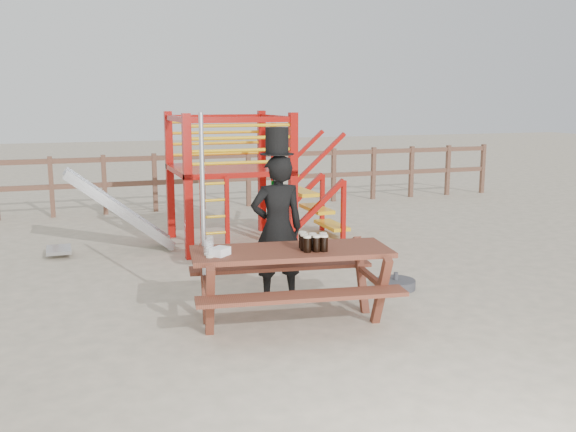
# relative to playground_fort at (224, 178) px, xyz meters

# --- Properties ---
(ground) EXTENTS (60.00, 60.00, 0.00)m
(ground) POSITION_rel_playground_fort_xyz_m (-0.12, -3.58, -1.07)
(ground) COLOR #C5B399
(ground) RESTS_ON ground
(back_fence) EXTENTS (15.09, 0.09, 1.20)m
(back_fence) POSITION_rel_playground_fort_xyz_m (-0.12, 3.42, -0.34)
(back_fence) COLOR brown
(back_fence) RESTS_ON ground
(playground_fort) EXTENTS (4.71, 1.84, 2.10)m
(playground_fort) POSITION_rel_playground_fort_xyz_m (0.00, 0.00, 0.00)
(playground_fort) COLOR #AB100B
(playground_fort) RESTS_ON ground
(picnic_table) EXTENTS (2.21, 1.67, 0.79)m
(picnic_table) POSITION_rel_playground_fort_xyz_m (-0.25, -3.82, -0.58)
(picnic_table) COLOR brown
(picnic_table) RESTS_ON ground
(man_with_hat) EXTENTS (0.64, 0.44, 1.99)m
(man_with_hat) POSITION_rel_playground_fort_xyz_m (-0.13, -3.03, -0.18)
(man_with_hat) COLOR black
(man_with_hat) RESTS_ON ground
(metal_pole) EXTENTS (0.05, 0.05, 2.17)m
(metal_pole) POSITION_rel_playground_fort_xyz_m (-1.06, -3.37, 0.01)
(metal_pole) COLOR #B2B2B7
(metal_pole) RESTS_ON ground
(parasol_base) EXTENTS (0.48, 0.48, 0.20)m
(parasol_base) POSITION_rel_playground_fort_xyz_m (1.38, -3.10, -1.02)
(parasol_base) COLOR #38393E
(parasol_base) RESTS_ON ground
(paper_bag) EXTENTS (0.23, 0.22, 0.08)m
(paper_bag) POSITION_rel_playground_fort_xyz_m (-0.99, -3.83, -0.25)
(paper_bag) COLOR white
(paper_bag) RESTS_ON picnic_table
(stout_pints) EXTENTS (0.28, 0.30, 0.17)m
(stout_pints) POSITION_rel_playground_fort_xyz_m (-0.05, -3.94, -0.20)
(stout_pints) COLOR black
(stout_pints) RESTS_ON picnic_table
(empty_glasses) EXTENTS (0.15, 0.37, 0.15)m
(empty_glasses) POSITION_rel_playground_fort_xyz_m (-1.08, -3.74, -0.22)
(empty_glasses) COLOR silver
(empty_glasses) RESTS_ON picnic_table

